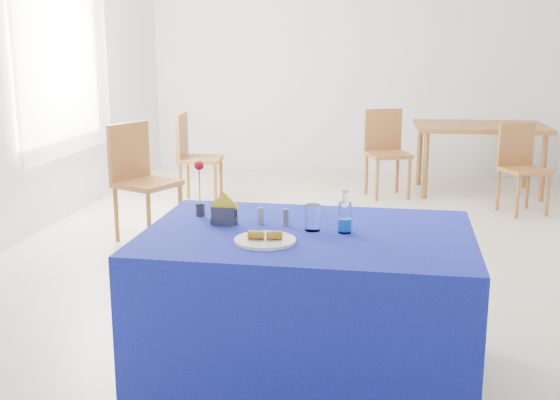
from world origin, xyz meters
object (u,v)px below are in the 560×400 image
object	(u,v)px
water_bottle	(345,218)
chair_win_b	(192,152)
oak_table	(480,132)
blue_table	(307,304)
chair_win_a	(139,173)
chair_bg_left	(386,146)
chair_bg_right	(520,162)
plate	(265,240)

from	to	relation	value
water_bottle	chair_win_b	world-z (taller)	water_bottle
oak_table	chair_win_b	xyz separation A→B (m)	(-2.94, -0.98, -0.14)
blue_table	water_bottle	bearing A→B (deg)	4.14
chair_win_a	chair_bg_left	bearing A→B (deg)	-20.09
chair_bg_left	chair_win_b	distance (m)	2.06
water_bottle	chair_win_a	bearing A→B (deg)	130.84
blue_table	oak_table	distance (m)	4.72
water_bottle	chair_win_a	xyz separation A→B (m)	(-1.89, 2.19, -0.26)
chair_bg_left	chair_bg_right	size ratio (longest dim) A/B	1.07
chair_bg_right	oak_table	bearing A→B (deg)	86.47
plate	chair_win_a	world-z (taller)	chair_win_a
chair_win_a	chair_win_b	world-z (taller)	chair_win_a
chair_win_a	plate	bearing A→B (deg)	-123.06
chair_bg_left	chair_win_b	xyz separation A→B (m)	(-1.94, -0.69, -0.00)
oak_table	blue_table	bearing A→B (deg)	-105.72
plate	blue_table	world-z (taller)	plate
water_bottle	chair_win_a	distance (m)	2.91
chair_win_a	water_bottle	bearing A→B (deg)	-114.80
blue_table	chair_win_b	xyz separation A→B (m)	(-1.66, 3.55, 0.15)
plate	chair_bg_left	distance (m)	4.48
blue_table	oak_table	world-z (taller)	blue_table
blue_table	chair_win_a	distance (m)	2.80
water_bottle	chair_win_a	world-z (taller)	chair_win_a
blue_table	water_bottle	distance (m)	0.48
chair_bg_left	chair_win_a	distance (m)	2.85
water_bottle	chair_bg_left	xyz separation A→B (m)	(0.10, 4.22, -0.30)
water_bottle	plate	bearing A→B (deg)	-147.33
blue_table	chair_win_a	xyz separation A→B (m)	(-1.72, 2.20, 0.19)
oak_table	chair_win_b	bearing A→B (deg)	-161.46
chair_bg_right	plate	bearing A→B (deg)	-138.85
water_bottle	chair_bg_left	distance (m)	4.24
chair_bg_right	chair_win_a	bearing A→B (deg)	-180.00
blue_table	plate	bearing A→B (deg)	-129.30
plate	chair_win_b	world-z (taller)	chair_win_b
blue_table	chair_win_b	size ratio (longest dim) A/B	1.73
chair_bg_left	chair_win_a	world-z (taller)	chair_win_a
plate	oak_table	distance (m)	4.96
plate	blue_table	bearing A→B (deg)	50.70
plate	chair_bg_left	xyz separation A→B (m)	(0.45, 4.45, -0.23)
oak_table	chair_bg_right	bearing A→B (deg)	-68.73
chair_bg_left	chair_win_b	world-z (taller)	same
plate	chair_bg_left	bearing A→B (deg)	84.22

